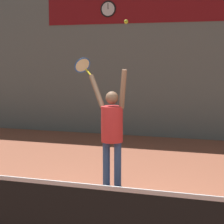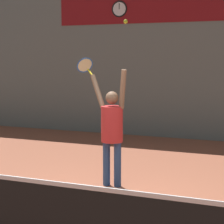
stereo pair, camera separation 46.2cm
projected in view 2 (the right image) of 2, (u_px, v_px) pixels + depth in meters
The scene contains 9 objects.
ground_plane at pixel (93, 213), 6.06m from camera, with size 18.00×18.00×0.00m, color #9E563D.
back_wall at pixel (180, 51), 11.51m from camera, with size 18.00×0.10×5.00m.
sponsor_banner at pixel (180, 6), 11.29m from camera, with size 7.45×0.02×0.86m.
scoreboard_clock at pixel (119, 9), 11.90m from camera, with size 0.48×0.04×0.48m.
court_net at pixel (39, 218), 4.59m from camera, with size 6.26×0.07×1.06m.
tennis_player at pixel (112, 127), 7.22m from camera, with size 0.84×0.50×2.11m.
tennis_racket at pixel (85, 66), 7.74m from camera, with size 0.44×0.41×0.35m.
tennis_ball at pixel (126, 22), 6.82m from camera, with size 0.07×0.07×0.07m.
water_bottle at pixel (119, 135), 11.54m from camera, with size 0.08×0.08×0.30m.
Camera 2 is at (2.34, -5.33, 2.29)m, focal length 65.00 mm.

